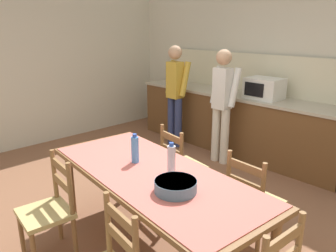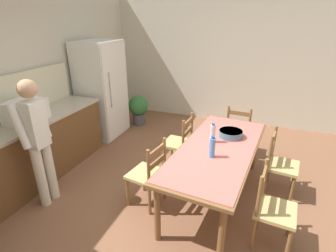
{
  "view_description": "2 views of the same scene",
  "coord_description": "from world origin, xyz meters",
  "px_view_note": "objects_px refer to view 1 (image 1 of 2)",
  "views": [
    {
      "loc": [
        2.21,
        -2.03,
        1.95
      ],
      "look_at": [
        -0.15,
        0.22,
        0.95
      ],
      "focal_mm": 35.0,
      "sensor_mm": 36.0,
      "label": 1
    },
    {
      "loc": [
        -2.69,
        -0.82,
        2.31
      ],
      "look_at": [
        0.04,
        0.21,
        1.07
      ],
      "focal_mm": 28.0,
      "sensor_mm": 36.0,
      "label": 2
    }
  ],
  "objects_px": {
    "bottle_off_centre": "(171,159)",
    "serving_bowl": "(176,185)",
    "person_at_sink": "(175,91)",
    "chair_side_far_right": "(252,201)",
    "chair_side_far_left": "(181,166)",
    "person_at_counter": "(222,101)",
    "microwave": "(264,88)",
    "dining_table": "(153,180)",
    "chair_side_near_left": "(49,211)",
    "bottle_near_centre": "(135,149)"
  },
  "relations": [
    {
      "from": "dining_table",
      "to": "chair_side_far_right",
      "type": "xyz_separation_m",
      "value": [
        0.56,
        0.69,
        -0.25
      ]
    },
    {
      "from": "bottle_near_centre",
      "to": "serving_bowl",
      "type": "bearing_deg",
      "value": -11.1
    },
    {
      "from": "microwave",
      "to": "chair_side_far_right",
      "type": "bearing_deg",
      "value": -60.78
    },
    {
      "from": "person_at_counter",
      "to": "bottle_off_centre",
      "type": "bearing_deg",
      "value": -153.75
    },
    {
      "from": "person_at_counter",
      "to": "chair_side_far_left",
      "type": "bearing_deg",
      "value": -161.61
    },
    {
      "from": "chair_side_near_left",
      "to": "chair_side_far_left",
      "type": "height_order",
      "value": "same"
    },
    {
      "from": "chair_side_near_left",
      "to": "chair_side_far_right",
      "type": "distance_m",
      "value": 1.78
    },
    {
      "from": "dining_table",
      "to": "chair_side_far_right",
      "type": "bearing_deg",
      "value": 51.35
    },
    {
      "from": "bottle_off_centre",
      "to": "chair_side_far_right",
      "type": "bearing_deg",
      "value": 53.59
    },
    {
      "from": "bottle_off_centre",
      "to": "chair_side_near_left",
      "type": "relative_size",
      "value": 0.3
    },
    {
      "from": "bottle_off_centre",
      "to": "serving_bowl",
      "type": "distance_m",
      "value": 0.33
    },
    {
      "from": "microwave",
      "to": "serving_bowl",
      "type": "relative_size",
      "value": 1.56
    },
    {
      "from": "microwave",
      "to": "bottle_off_centre",
      "type": "xyz_separation_m",
      "value": [
        0.62,
        -2.48,
        -0.2
      ]
    },
    {
      "from": "bottle_off_centre",
      "to": "person_at_counter",
      "type": "relative_size",
      "value": 0.16
    },
    {
      "from": "serving_bowl",
      "to": "chair_side_far_right",
      "type": "xyz_separation_m",
      "value": [
        0.18,
        0.8,
        -0.37
      ]
    },
    {
      "from": "bottle_near_centre",
      "to": "chair_side_far_left",
      "type": "height_order",
      "value": "bottle_near_centre"
    },
    {
      "from": "chair_side_far_right",
      "to": "person_at_counter",
      "type": "bearing_deg",
      "value": -40.21
    },
    {
      "from": "dining_table",
      "to": "person_at_counter",
      "type": "xyz_separation_m",
      "value": [
        -0.85,
        2.06,
        0.24
      ]
    },
    {
      "from": "person_at_counter",
      "to": "chair_side_near_left",
      "type": "bearing_deg",
      "value": -173.93
    },
    {
      "from": "chair_side_near_left",
      "to": "chair_side_far_left",
      "type": "relative_size",
      "value": 1.0
    },
    {
      "from": "bottle_off_centre",
      "to": "chair_side_near_left",
      "type": "bearing_deg",
      "value": -130.19
    },
    {
      "from": "microwave",
      "to": "bottle_near_centre",
      "type": "height_order",
      "value": "microwave"
    },
    {
      "from": "chair_side_far_right",
      "to": "person_at_sink",
      "type": "xyz_separation_m",
      "value": [
        -2.37,
        1.38,
        0.49
      ]
    },
    {
      "from": "dining_table",
      "to": "person_at_counter",
      "type": "relative_size",
      "value": 1.36
    },
    {
      "from": "serving_bowl",
      "to": "person_at_sink",
      "type": "bearing_deg",
      "value": 135.1
    },
    {
      "from": "dining_table",
      "to": "person_at_counter",
      "type": "distance_m",
      "value": 2.24
    },
    {
      "from": "chair_side_near_left",
      "to": "person_at_sink",
      "type": "height_order",
      "value": "person_at_sink"
    },
    {
      "from": "dining_table",
      "to": "person_at_sink",
      "type": "bearing_deg",
      "value": 131.13
    },
    {
      "from": "serving_bowl",
      "to": "chair_side_far_right",
      "type": "height_order",
      "value": "chair_side_far_right"
    },
    {
      "from": "bottle_off_centre",
      "to": "bottle_near_centre",
      "type": "bearing_deg",
      "value": -168.75
    },
    {
      "from": "dining_table",
      "to": "bottle_off_centre",
      "type": "bearing_deg",
      "value": 40.75
    },
    {
      "from": "bottle_near_centre",
      "to": "chair_side_far_left",
      "type": "distance_m",
      "value": 0.89
    },
    {
      "from": "chair_side_near_left",
      "to": "serving_bowl",
      "type": "bearing_deg",
      "value": 38.07
    },
    {
      "from": "person_at_sink",
      "to": "bottle_off_centre",
      "type": "bearing_deg",
      "value": -135.63
    },
    {
      "from": "serving_bowl",
      "to": "person_at_sink",
      "type": "distance_m",
      "value": 3.09
    },
    {
      "from": "chair_side_far_left",
      "to": "person_at_counter",
      "type": "bearing_deg",
      "value": -62.27
    },
    {
      "from": "bottle_off_centre",
      "to": "chair_side_far_left",
      "type": "distance_m",
      "value": 0.98
    },
    {
      "from": "bottle_near_centre",
      "to": "serving_bowl",
      "type": "height_order",
      "value": "bottle_near_centre"
    },
    {
      "from": "person_at_counter",
      "to": "microwave",
      "type": "bearing_deg",
      "value": -33.89
    },
    {
      "from": "microwave",
      "to": "chair_side_far_left",
      "type": "height_order",
      "value": "microwave"
    },
    {
      "from": "microwave",
      "to": "bottle_off_centre",
      "type": "distance_m",
      "value": 2.56
    },
    {
      "from": "chair_side_near_left",
      "to": "chair_side_far_right",
      "type": "bearing_deg",
      "value": 56.86
    },
    {
      "from": "dining_table",
      "to": "bottle_off_centre",
      "type": "xyz_separation_m",
      "value": [
        0.12,
        0.1,
        0.2
      ]
    },
    {
      "from": "dining_table",
      "to": "serving_bowl",
      "type": "relative_size",
      "value": 7.02
    },
    {
      "from": "chair_side_far_left",
      "to": "microwave",
      "type": "bearing_deg",
      "value": -78.24
    },
    {
      "from": "person_at_sink",
      "to": "person_at_counter",
      "type": "relative_size",
      "value": 1.01
    },
    {
      "from": "microwave",
      "to": "dining_table",
      "type": "bearing_deg",
      "value": -79.06
    },
    {
      "from": "bottle_near_centre",
      "to": "chair_side_far_left",
      "type": "xyz_separation_m",
      "value": [
        -0.15,
        0.76,
        -0.45
      ]
    },
    {
      "from": "bottle_near_centre",
      "to": "chair_side_far_left",
      "type": "bearing_deg",
      "value": 101.33
    },
    {
      "from": "bottle_off_centre",
      "to": "microwave",
      "type": "bearing_deg",
      "value": 103.99
    }
  ]
}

